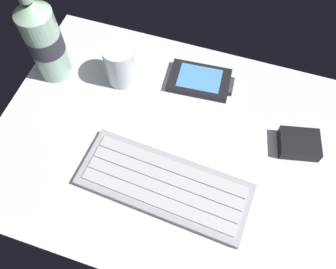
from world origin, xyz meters
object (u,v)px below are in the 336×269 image
(handheld_device, at_px, (200,80))
(charger_block, at_px, (299,144))
(juice_cup, at_px, (121,65))
(keyboard, at_px, (165,185))
(water_bottle, at_px, (44,39))

(handheld_device, xyz_separation_m, charger_block, (0.21, -0.08, 0.00))
(handheld_device, relative_size, juice_cup, 1.55)
(keyboard, xyz_separation_m, handheld_device, (-0.00, 0.23, -0.00))
(juice_cup, xyz_separation_m, water_bottle, (-0.14, -0.03, 0.05))
(handheld_device, xyz_separation_m, juice_cup, (-0.15, -0.04, 0.03))
(charger_block, bearing_deg, handheld_device, 157.71)
(water_bottle, xyz_separation_m, charger_block, (0.49, -0.02, -0.08))
(keyboard, height_order, water_bottle, water_bottle)
(juice_cup, bearing_deg, water_bottle, -169.43)
(handheld_device, height_order, water_bottle, water_bottle)
(keyboard, relative_size, handheld_device, 2.25)
(water_bottle, relative_size, charger_block, 2.97)
(keyboard, relative_size, charger_block, 4.23)
(juice_cup, xyz_separation_m, charger_block, (0.36, -0.05, -0.03))
(juice_cup, height_order, charger_block, juice_cup)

